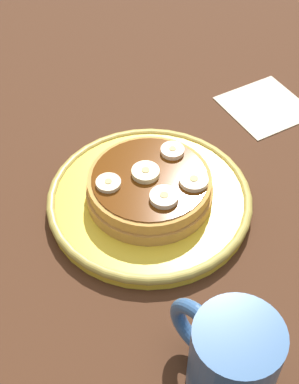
# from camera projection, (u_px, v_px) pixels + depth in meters

# --- Properties ---
(ground_plane) EXTENTS (1.40, 1.40, 0.03)m
(ground_plane) POSITION_uv_depth(u_px,v_px,m) (150.00, 213.00, 0.69)
(ground_plane) COLOR #422616
(plate) EXTENTS (0.25, 0.25, 0.02)m
(plate) POSITION_uv_depth(u_px,v_px,m) (150.00, 200.00, 0.68)
(plate) COLOR yellow
(plate) RESTS_ON ground_plane
(pancake_stack) EXTENTS (0.15, 0.15, 0.03)m
(pancake_stack) POSITION_uv_depth(u_px,v_px,m) (148.00, 186.00, 0.66)
(pancake_stack) COLOR #B9833E
(pancake_stack) RESTS_ON plate
(banana_slice_0) EXTENTS (0.03, 0.03, 0.01)m
(banana_slice_0) POSITION_uv_depth(u_px,v_px,m) (143.00, 175.00, 0.65)
(banana_slice_0) COLOR #F0EAB8
(banana_slice_0) RESTS_ON pancake_stack
(banana_slice_1) EXTENTS (0.03, 0.03, 0.01)m
(banana_slice_1) POSITION_uv_depth(u_px,v_px,m) (164.00, 197.00, 0.62)
(banana_slice_1) COLOR #F2E4C3
(banana_slice_1) RESTS_ON pancake_stack
(banana_slice_2) EXTENTS (0.03, 0.03, 0.01)m
(banana_slice_2) POSITION_uv_depth(u_px,v_px,m) (172.00, 151.00, 0.67)
(banana_slice_2) COLOR #FBE1C5
(banana_slice_2) RESTS_ON pancake_stack
(banana_slice_3) EXTENTS (0.03, 0.03, 0.01)m
(banana_slice_3) POSITION_uv_depth(u_px,v_px,m) (194.00, 181.00, 0.64)
(banana_slice_3) COLOR #F5E6BF
(banana_slice_3) RESTS_ON pancake_stack
(banana_slice_4) EXTENTS (0.03, 0.03, 0.01)m
(banana_slice_4) POSITION_uv_depth(u_px,v_px,m) (108.00, 183.00, 0.64)
(banana_slice_4) COLOR beige
(banana_slice_4) RESTS_ON pancake_stack
(coffee_mug) EXTENTS (0.12, 0.08, 0.10)m
(coffee_mug) POSITION_uv_depth(u_px,v_px,m) (230.00, 357.00, 0.50)
(coffee_mug) COLOR #33598C
(coffee_mug) RESTS_ON ground_plane
(napkin) EXTENTS (0.13, 0.13, 0.00)m
(napkin) POSITION_uv_depth(u_px,v_px,m) (265.00, 106.00, 0.81)
(napkin) COLOR beige
(napkin) RESTS_ON ground_plane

